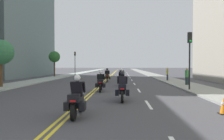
# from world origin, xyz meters

# --- Properties ---
(ground_plane) EXTENTS (264.00, 264.00, 0.00)m
(ground_plane) POSITION_xyz_m (0.00, 48.00, 0.00)
(ground_plane) COLOR #414145
(sidewalk_left) EXTENTS (2.94, 144.00, 0.12)m
(sidewalk_left) POSITION_xyz_m (-8.42, 48.00, 0.06)
(sidewalk_left) COLOR #9DA79F
(sidewalk_left) RESTS_ON ground
(sidewalk_right) EXTENTS (2.94, 144.00, 0.12)m
(sidewalk_right) POSITION_xyz_m (8.42, 48.00, 0.06)
(sidewalk_right) COLOR gray
(sidewalk_right) RESTS_ON ground
(centreline_yellow_inner) EXTENTS (0.12, 132.00, 0.01)m
(centreline_yellow_inner) POSITION_xyz_m (-0.12, 48.00, 0.00)
(centreline_yellow_inner) COLOR yellow
(centreline_yellow_inner) RESTS_ON ground
(centreline_yellow_outer) EXTENTS (0.12, 132.00, 0.01)m
(centreline_yellow_outer) POSITION_xyz_m (0.12, 48.00, 0.00)
(centreline_yellow_outer) COLOR yellow
(centreline_yellow_outer) RESTS_ON ground
(lane_dashes_white) EXTENTS (0.14, 56.40, 0.01)m
(lane_dashes_white) POSITION_xyz_m (3.48, 29.00, 0.00)
(lane_dashes_white) COLOR silver
(lane_dashes_white) RESTS_ON ground
(building_left_1) EXTENTS (8.73, 20.26, 23.03)m
(building_left_1) POSITION_xyz_m (-17.25, 33.96, 11.51)
(building_left_1) COLOR slate
(building_left_1) RESTS_ON ground
(motorcycle_0) EXTENTS (0.77, 2.07, 1.61)m
(motorcycle_0) POSITION_xyz_m (0.43, 5.32, 0.65)
(motorcycle_0) COLOR black
(motorcycle_0) RESTS_ON ground
(motorcycle_1) EXTENTS (0.76, 2.25, 1.64)m
(motorcycle_1) POSITION_xyz_m (2.17, 9.06, 0.66)
(motorcycle_1) COLOR black
(motorcycle_1) RESTS_ON ground
(motorcycle_2) EXTENTS (0.78, 2.21, 1.58)m
(motorcycle_2) POSITION_xyz_m (0.53, 13.38, 0.63)
(motorcycle_2) COLOR black
(motorcycle_2) RESTS_ON ground
(motorcycle_3) EXTENTS (0.78, 2.20, 1.66)m
(motorcycle_3) POSITION_xyz_m (2.13, 17.73, 0.68)
(motorcycle_3) COLOR black
(motorcycle_3) RESTS_ON ground
(motorcycle_4) EXTENTS (0.78, 2.29, 1.65)m
(motorcycle_4) POSITION_xyz_m (0.40, 22.41, 0.68)
(motorcycle_4) COLOR black
(motorcycle_4) RESTS_ON ground
(motorcycle_5) EXTENTS (0.78, 2.18, 1.59)m
(motorcycle_5) POSITION_xyz_m (2.11, 25.94, 0.65)
(motorcycle_5) COLOR black
(motorcycle_5) RESTS_ON ground
(traffic_cone_0) EXTENTS (0.37, 0.37, 0.70)m
(traffic_cone_0) POSITION_xyz_m (6.24, 6.03, 0.35)
(traffic_cone_0) COLOR black
(traffic_cone_0) RESTS_ON ground
(traffic_light_near) EXTENTS (0.28, 0.38, 4.51)m
(traffic_light_near) POSITION_xyz_m (7.35, 13.90, 3.11)
(traffic_light_near) COLOR black
(traffic_light_near) RESTS_ON ground
(traffic_light_far) EXTENTS (0.28, 0.38, 4.76)m
(traffic_light_far) POSITION_xyz_m (-7.35, 39.83, 3.28)
(traffic_light_far) COLOR black
(traffic_light_far) RESTS_ON ground
(pedestrian_0) EXTENTS (0.30, 0.40, 1.73)m
(pedestrian_0) POSITION_xyz_m (7.86, 24.19, 0.89)
(pedestrian_0) COLOR #232537
(pedestrian_0) RESTS_ON ground
(pedestrian_1) EXTENTS (0.41, 0.41, 1.75)m
(pedestrian_1) POSITION_xyz_m (8.39, 17.97, 0.90)
(pedestrian_1) COLOR #212E32
(pedestrian_1) RESTS_ON ground
(street_tree_0) EXTENTS (1.89, 1.89, 4.40)m
(street_tree_0) POSITION_xyz_m (-9.28, 32.72, 3.41)
(street_tree_0) COLOR #483425
(street_tree_0) RESTS_ON ground
(street_tree_1) EXTENTS (2.18, 2.18, 4.21)m
(street_tree_1) POSITION_xyz_m (-8.32, 15.22, 3.10)
(street_tree_1) COLOR #523721
(street_tree_1) RESTS_ON ground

